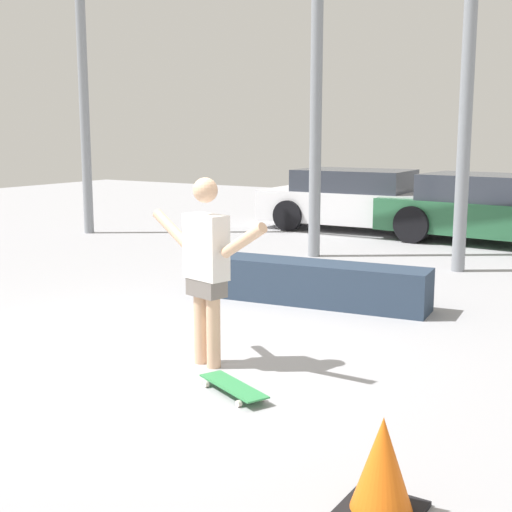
# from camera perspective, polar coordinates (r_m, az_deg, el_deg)

# --- Properties ---
(ground_plane) EXTENTS (36.00, 36.00, 0.00)m
(ground_plane) POSITION_cam_1_polar(r_m,az_deg,el_deg) (7.09, -7.31, -7.58)
(ground_plane) COLOR #9E9EA3
(skateboarder) EXTENTS (1.48, 0.45, 1.72)m
(skateboarder) POSITION_cam_1_polar(r_m,az_deg,el_deg) (6.42, -4.00, -0.55)
(skateboarder) COLOR #DBAD89
(skateboarder) RESTS_ON ground_plane
(skateboard) EXTENTS (0.78, 0.51, 0.08)m
(skateboard) POSITION_cam_1_polar(r_m,az_deg,el_deg) (5.93, -1.84, -10.41)
(skateboard) COLOR #338C4C
(skateboard) RESTS_ON ground_plane
(grind_box) EXTENTS (2.97, 0.89, 0.52)m
(grind_box) POSITION_cam_1_polar(r_m,az_deg,el_deg) (8.90, 4.47, -2.15)
(grind_box) COLOR #28384C
(grind_box) RESTS_ON ground_plane
(canopy_support_left) EXTENTS (5.53, 0.20, 6.25)m
(canopy_support_left) POSITION_cam_1_polar(r_m,az_deg,el_deg) (13.65, -5.55, 16.90)
(canopy_support_left) COLOR gray
(canopy_support_left) RESTS_ON ground_plane
(parked_car_white) EXTENTS (4.39, 2.04, 1.30)m
(parked_car_white) POSITION_cam_1_polar(r_m,az_deg,el_deg) (15.56, 8.29, 4.40)
(parked_car_white) COLOR white
(parked_car_white) RESTS_ON ground_plane
(parked_car_green) EXTENTS (4.51, 2.15, 1.31)m
(parked_car_green) POSITION_cam_1_polar(r_m,az_deg,el_deg) (14.26, 18.64, 3.51)
(parked_car_green) COLOR #28603D
(parked_car_green) RESTS_ON ground_plane
(traffic_cone) EXTENTS (0.44, 0.44, 0.57)m
(traffic_cone) POSITION_cam_1_polar(r_m,az_deg,el_deg) (4.21, 10.07, -16.26)
(traffic_cone) COLOR black
(traffic_cone) RESTS_ON ground_plane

